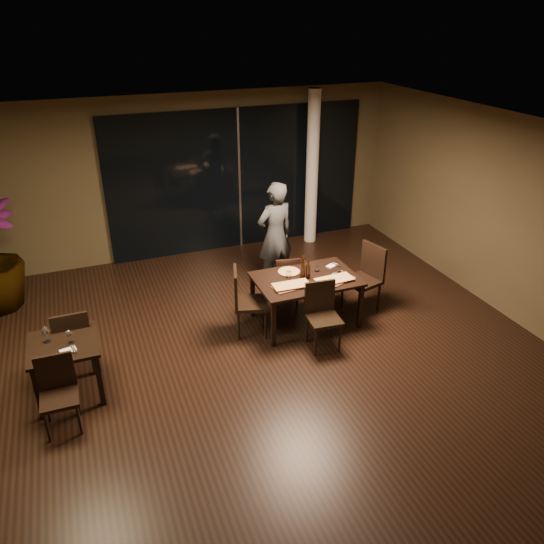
# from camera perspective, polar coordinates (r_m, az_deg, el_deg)

# --- Properties ---
(ground) EXTENTS (8.00, 8.00, 0.00)m
(ground) POSITION_cam_1_polar(r_m,az_deg,el_deg) (7.25, -1.12, -9.97)
(ground) COLOR black
(ground) RESTS_ON ground
(wall_back) EXTENTS (8.00, 0.10, 3.00)m
(wall_back) POSITION_cam_1_polar(r_m,az_deg,el_deg) (10.13, -9.25, 10.13)
(wall_back) COLOR #453B24
(wall_back) RESTS_ON ground
(wall_right) EXTENTS (0.10, 8.00, 3.00)m
(wall_right) POSITION_cam_1_polar(r_m,az_deg,el_deg) (8.61, 25.08, 4.94)
(wall_right) COLOR #453B24
(wall_right) RESTS_ON ground
(ceiling) EXTENTS (8.00, 8.00, 0.04)m
(ceiling) POSITION_cam_1_polar(r_m,az_deg,el_deg) (5.96, -1.38, 14.01)
(ceiling) COLOR silver
(ceiling) RESTS_ON wall_back
(window_panel) EXTENTS (5.00, 0.06, 2.70)m
(window_panel) POSITION_cam_1_polar(r_m,az_deg,el_deg) (10.33, -3.59, 9.88)
(window_panel) COLOR black
(window_panel) RESTS_ON ground
(column) EXTENTS (0.24, 0.24, 3.00)m
(column) POSITION_cam_1_polar(r_m,az_deg,el_deg) (10.50, 4.34, 10.99)
(column) COLOR silver
(column) RESTS_ON ground
(main_table) EXTENTS (1.50, 1.00, 0.75)m
(main_table) POSITION_cam_1_polar(r_m,az_deg,el_deg) (7.84, 3.69, -1.13)
(main_table) COLOR black
(main_table) RESTS_ON ground
(side_table) EXTENTS (0.80, 0.80, 0.75)m
(side_table) POSITION_cam_1_polar(r_m,az_deg,el_deg) (6.87, -21.43, -8.04)
(side_table) COLOR black
(side_table) RESTS_ON ground
(chair_main_far) EXTENTS (0.46, 0.46, 0.84)m
(chair_main_far) POSITION_cam_1_polar(r_m,az_deg,el_deg) (8.41, 1.58, -0.64)
(chair_main_far) COLOR black
(chair_main_far) RESTS_ON ground
(chair_main_near) EXTENTS (0.48, 0.48, 0.95)m
(chair_main_near) POSITION_cam_1_polar(r_m,az_deg,el_deg) (7.42, 5.39, -4.24)
(chair_main_near) COLOR black
(chair_main_near) RESTS_ON ground
(chair_main_left) EXTENTS (0.59, 0.59, 1.03)m
(chair_main_left) POSITION_cam_1_polar(r_m,az_deg,el_deg) (7.63, -2.95, -2.85)
(chair_main_left) COLOR black
(chair_main_left) RESTS_ON ground
(chair_main_right) EXTENTS (0.60, 0.60, 1.06)m
(chair_main_right) POSITION_cam_1_polar(r_m,az_deg,el_deg) (8.37, 10.13, -0.25)
(chair_main_right) COLOR black
(chair_main_right) RESTS_ON ground
(chair_side_far) EXTENTS (0.45, 0.45, 0.97)m
(chair_side_far) POSITION_cam_1_polar(r_m,az_deg,el_deg) (7.25, -20.61, -6.75)
(chair_side_far) COLOR black
(chair_side_far) RESTS_ON ground
(chair_side_near) EXTENTS (0.41, 0.41, 0.89)m
(chair_side_near) POSITION_cam_1_polar(r_m,az_deg,el_deg) (6.52, -22.02, -11.59)
(chair_side_near) COLOR black
(chair_side_near) RESTS_ON ground
(diner) EXTENTS (0.69, 0.53, 1.83)m
(diner) POSITION_cam_1_polar(r_m,az_deg,el_deg) (8.83, 0.34, 3.96)
(diner) COLOR #2C2E31
(diner) RESTS_ON ground
(pizza_board_left) EXTENTS (0.58, 0.34, 0.01)m
(pizza_board_left) POSITION_cam_1_polar(r_m,az_deg,el_deg) (7.55, 2.10, -1.55)
(pizza_board_left) COLOR #442615
(pizza_board_left) RESTS_ON main_table
(pizza_board_right) EXTENTS (0.69, 0.51, 0.01)m
(pizza_board_right) POSITION_cam_1_polar(r_m,az_deg,el_deg) (7.75, 6.73, -0.93)
(pizza_board_right) COLOR #4D2A18
(pizza_board_right) RESTS_ON main_table
(oblong_pizza_left) EXTENTS (0.52, 0.25, 0.02)m
(oblong_pizza_left) POSITION_cam_1_polar(r_m,az_deg,el_deg) (7.54, 2.10, -1.44)
(oblong_pizza_left) COLOR maroon
(oblong_pizza_left) RESTS_ON pizza_board_left
(oblong_pizza_right) EXTENTS (0.55, 0.28, 0.02)m
(oblong_pizza_right) POSITION_cam_1_polar(r_m,az_deg,el_deg) (7.75, 6.73, -0.82)
(oblong_pizza_right) COLOR maroon
(oblong_pizza_right) RESTS_ON pizza_board_right
(round_pizza) EXTENTS (0.32, 0.32, 0.01)m
(round_pizza) POSITION_cam_1_polar(r_m,az_deg,el_deg) (7.96, 1.84, 0.02)
(round_pizza) COLOR red
(round_pizza) RESTS_ON main_table
(bottle_a) EXTENTS (0.07, 0.07, 0.32)m
(bottle_a) POSITION_cam_1_polar(r_m,az_deg,el_deg) (7.73, 3.33, 0.41)
(bottle_a) COLOR black
(bottle_a) RESTS_ON main_table
(bottle_b) EXTENTS (0.07, 0.07, 0.30)m
(bottle_b) POSITION_cam_1_polar(r_m,az_deg,el_deg) (7.73, 3.91, 0.31)
(bottle_b) COLOR black
(bottle_b) RESTS_ON main_table
(bottle_c) EXTENTS (0.07, 0.07, 0.30)m
(bottle_c) POSITION_cam_1_polar(r_m,az_deg,el_deg) (7.84, 3.36, 0.72)
(bottle_c) COLOR black
(bottle_c) RESTS_ON main_table
(tumbler_left) EXTENTS (0.08, 0.08, 0.09)m
(tumbler_left) POSITION_cam_1_polar(r_m,az_deg,el_deg) (7.80, 1.83, -0.25)
(tumbler_left) COLOR white
(tumbler_left) RESTS_ON main_table
(tumbler_right) EXTENTS (0.07, 0.07, 0.08)m
(tumbler_right) POSITION_cam_1_polar(r_m,az_deg,el_deg) (8.00, 4.85, 0.36)
(tumbler_right) COLOR white
(tumbler_right) RESTS_ON main_table
(napkin_near) EXTENTS (0.20, 0.14, 0.01)m
(napkin_near) POSITION_cam_1_polar(r_m,az_deg,el_deg) (7.97, 7.23, -0.17)
(napkin_near) COLOR white
(napkin_near) RESTS_ON main_table
(napkin_far) EXTENTS (0.21, 0.16, 0.01)m
(napkin_far) POSITION_cam_1_polar(r_m,az_deg,el_deg) (8.20, 6.46, 0.70)
(napkin_far) COLOR white
(napkin_far) RESTS_ON main_table
(wine_glass_a) EXTENTS (0.09, 0.09, 0.19)m
(wine_glass_a) POSITION_cam_1_polar(r_m,az_deg,el_deg) (6.85, -23.11, -6.25)
(wine_glass_a) COLOR white
(wine_glass_a) RESTS_ON side_table
(wine_glass_b) EXTENTS (0.07, 0.07, 0.16)m
(wine_glass_b) POSITION_cam_1_polar(r_m,az_deg,el_deg) (6.74, -20.95, -6.54)
(wine_glass_b) COLOR white
(wine_glass_b) RESTS_ON side_table
(side_napkin) EXTENTS (0.20, 0.15, 0.01)m
(side_napkin) POSITION_cam_1_polar(r_m,az_deg,el_deg) (6.64, -21.08, -7.88)
(side_napkin) COLOR silver
(side_napkin) RESTS_ON side_table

